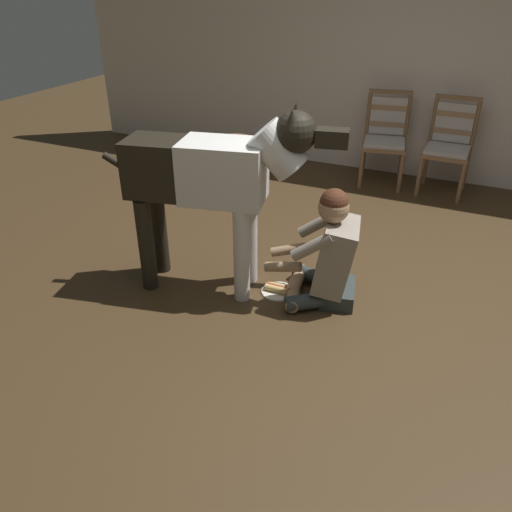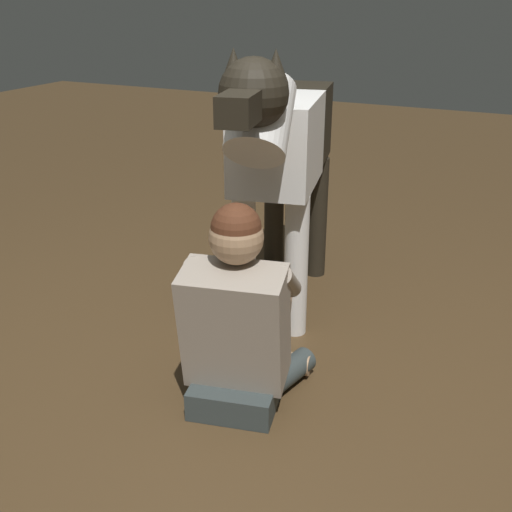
{
  "view_description": "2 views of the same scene",
  "coord_description": "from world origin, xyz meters",
  "px_view_note": "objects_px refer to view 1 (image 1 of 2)",
  "views": [
    {
      "loc": [
        0.75,
        -3.03,
        2.12
      ],
      "look_at": [
        -0.5,
        -0.3,
        0.41
      ],
      "focal_mm": 35.68,
      "sensor_mm": 36.0,
      "label": 1
    },
    {
      "loc": [
        1.88,
        1.01,
        1.59
      ],
      "look_at": [
        -0.55,
        -0.15,
        0.43
      ],
      "focal_mm": 44.12,
      "sensor_mm": 36.0,
      "label": 2
    }
  ],
  "objects_px": {
    "round_side_table": "(235,159)",
    "dining_chair_right_of_pair": "(450,141)",
    "large_dog": "(214,176)",
    "dining_chair_left_of_pair": "(386,134)",
    "hot_dog_on_plate": "(279,289)",
    "person_sitting_on_floor": "(328,256)"
  },
  "relations": [
    {
      "from": "dining_chair_right_of_pair",
      "to": "large_dog",
      "type": "height_order",
      "value": "large_dog"
    },
    {
      "from": "dining_chair_right_of_pair",
      "to": "person_sitting_on_floor",
      "type": "relative_size",
      "value": 1.14
    },
    {
      "from": "hot_dog_on_plate",
      "to": "round_side_table",
      "type": "distance_m",
      "value": 2.13
    },
    {
      "from": "round_side_table",
      "to": "dining_chair_right_of_pair",
      "type": "bearing_deg",
      "value": 22.72
    },
    {
      "from": "dining_chair_right_of_pair",
      "to": "round_side_table",
      "type": "height_order",
      "value": "dining_chair_right_of_pair"
    },
    {
      "from": "person_sitting_on_floor",
      "to": "hot_dog_on_plate",
      "type": "distance_m",
      "value": 0.48
    },
    {
      "from": "dining_chair_right_of_pair",
      "to": "person_sitting_on_floor",
      "type": "bearing_deg",
      "value": -101.5
    },
    {
      "from": "hot_dog_on_plate",
      "to": "round_side_table",
      "type": "xyz_separation_m",
      "value": [
        -1.21,
        1.72,
        0.3
      ]
    },
    {
      "from": "dining_chair_left_of_pair",
      "to": "dining_chair_right_of_pair",
      "type": "distance_m",
      "value": 0.66
    },
    {
      "from": "dining_chair_right_of_pair",
      "to": "round_side_table",
      "type": "bearing_deg",
      "value": -157.28
    },
    {
      "from": "dining_chair_right_of_pair",
      "to": "hot_dog_on_plate",
      "type": "xyz_separation_m",
      "value": [
        -0.85,
        -2.59,
        -0.52
      ]
    },
    {
      "from": "dining_chair_left_of_pair",
      "to": "round_side_table",
      "type": "bearing_deg",
      "value": -148.34
    },
    {
      "from": "dining_chair_right_of_pair",
      "to": "large_dog",
      "type": "bearing_deg",
      "value": -115.94
    },
    {
      "from": "large_dog",
      "to": "hot_dog_on_plate",
      "type": "xyz_separation_m",
      "value": [
        0.46,
        0.1,
        -0.85
      ]
    },
    {
      "from": "dining_chair_right_of_pair",
      "to": "large_dog",
      "type": "relative_size",
      "value": 0.59
    },
    {
      "from": "dining_chair_left_of_pair",
      "to": "person_sitting_on_floor",
      "type": "relative_size",
      "value": 1.14
    },
    {
      "from": "dining_chair_right_of_pair",
      "to": "round_side_table",
      "type": "xyz_separation_m",
      "value": [
        -2.06,
        -0.86,
        -0.22
      ]
    },
    {
      "from": "dining_chair_left_of_pair",
      "to": "hot_dog_on_plate",
      "type": "bearing_deg",
      "value": -94.08
    },
    {
      "from": "dining_chair_left_of_pair",
      "to": "large_dog",
      "type": "bearing_deg",
      "value": -103.46
    },
    {
      "from": "dining_chair_right_of_pair",
      "to": "person_sitting_on_floor",
      "type": "distance_m",
      "value": 2.57
    },
    {
      "from": "large_dog",
      "to": "round_side_table",
      "type": "relative_size",
      "value": 3.06
    },
    {
      "from": "person_sitting_on_floor",
      "to": "round_side_table",
      "type": "relative_size",
      "value": 1.57
    }
  ]
}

